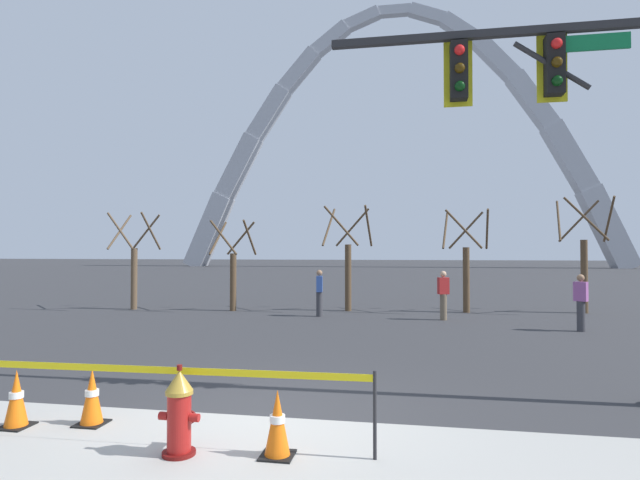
% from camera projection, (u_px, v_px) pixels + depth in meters
% --- Properties ---
extents(ground_plane, '(240.00, 240.00, 0.00)m').
position_uv_depth(ground_plane, '(270.00, 416.00, 6.81)').
color(ground_plane, '#333335').
extents(fire_hydrant, '(0.46, 0.48, 0.99)m').
position_uv_depth(fire_hydrant, '(180.00, 412.00, 5.53)').
color(fire_hydrant, '#5E0F0D').
rests_on(fire_hydrant, ground).
extents(caution_tape_barrier, '(4.78, 0.14, 0.95)m').
position_uv_depth(caution_tape_barrier, '(167.00, 390.00, 5.76)').
color(caution_tape_barrier, '#232326').
rests_on(caution_tape_barrier, ground).
extents(traffic_cone_by_hydrant, '(0.36, 0.36, 0.73)m').
position_uv_depth(traffic_cone_by_hydrant, '(16.00, 399.00, 6.39)').
color(traffic_cone_by_hydrant, black).
rests_on(traffic_cone_by_hydrant, ground).
extents(traffic_cone_mid_sidewalk, '(0.36, 0.36, 0.73)m').
position_uv_depth(traffic_cone_mid_sidewalk, '(277.00, 424.00, 5.48)').
color(traffic_cone_mid_sidewalk, black).
rests_on(traffic_cone_mid_sidewalk, ground).
extents(traffic_cone_curb_edge, '(0.36, 0.36, 0.73)m').
position_uv_depth(traffic_cone_curb_edge, '(92.00, 397.00, 6.48)').
color(traffic_cone_curb_edge, black).
rests_on(traffic_cone_curb_edge, ground).
extents(traffic_signal_gantry, '(5.02, 0.44, 6.00)m').
position_uv_depth(traffic_signal_gantry, '(573.00, 129.00, 7.53)').
color(traffic_signal_gantry, '#232326').
rests_on(traffic_signal_gantry, ground).
extents(monument_arch, '(61.85, 2.77, 37.38)m').
position_uv_depth(monument_arch, '(395.00, 147.00, 70.39)').
color(monument_arch, '#B2B5BC').
rests_on(monument_arch, ground).
extents(tree_far_left, '(1.71, 1.72, 3.70)m').
position_uv_depth(tree_far_left, '(134.00, 267.00, 19.36)').
color(tree_far_left, brown).
rests_on(tree_far_left, ground).
extents(tree_left_mid, '(1.58, 1.58, 3.39)m').
position_uv_depth(tree_left_mid, '(233.00, 271.00, 18.91)').
color(tree_left_mid, brown).
rests_on(tree_left_mid, ground).
extents(tree_center_left, '(1.81, 1.82, 3.91)m').
position_uv_depth(tree_center_left, '(348.00, 264.00, 18.88)').
color(tree_center_left, brown).
rests_on(tree_center_left, ground).
extents(tree_center_right, '(1.73, 1.74, 3.74)m').
position_uv_depth(tree_center_right, '(466.00, 267.00, 18.39)').
color(tree_center_right, brown).
rests_on(tree_center_right, ground).
extents(tree_right_mid, '(1.92, 1.93, 4.16)m').
position_uv_depth(tree_right_mid, '(584.00, 262.00, 18.19)').
color(tree_right_mid, brown).
rests_on(tree_right_mid, ground).
extents(pedestrian_walking_left, '(0.39, 0.30, 1.59)m').
position_uv_depth(pedestrian_walking_left, '(443.00, 295.00, 16.34)').
color(pedestrian_walking_left, brown).
rests_on(pedestrian_walking_left, ground).
extents(pedestrian_standing_center, '(0.24, 0.36, 1.59)m').
position_uv_depth(pedestrian_standing_center, '(319.00, 293.00, 17.24)').
color(pedestrian_standing_center, '#38383D').
rests_on(pedestrian_standing_center, ground).
extents(pedestrian_walking_right, '(0.39, 0.36, 1.59)m').
position_uv_depth(pedestrian_walking_right, '(581.00, 302.00, 14.04)').
color(pedestrian_walking_right, '#38383D').
rests_on(pedestrian_walking_right, ground).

